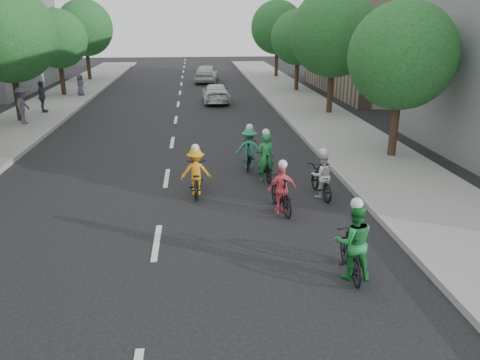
{
  "coord_description": "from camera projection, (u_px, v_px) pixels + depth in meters",
  "views": [
    {
      "loc": [
        1.05,
        -10.66,
        5.28
      ],
      "look_at": [
        2.25,
        1.66,
        1.0
      ],
      "focal_mm": 35.0,
      "sensor_mm": 36.0,
      "label": 1
    }
  ],
  "objects": [
    {
      "name": "tree_r_0",
      "position": [
        402.0,
        56.0,
        17.38
      ],
      "size": [
        4.0,
        4.0,
        5.97
      ],
      "color": "black",
      "rests_on": "ground"
    },
    {
      "name": "tree_l_3",
      "position": [
        8.0,
        35.0,
        23.53
      ],
      "size": [
        4.8,
        4.8,
        6.93
      ],
      "color": "black",
      "rests_on": "ground"
    },
    {
      "name": "cyclist_5",
      "position": [
        352.0,
        247.0,
        9.92
      ],
      "size": [
        0.86,
        1.7,
        1.83
      ],
      "rotation": [
        0.0,
        0.0,
        3.08
      ],
      "color": "black",
      "rests_on": "ground"
    },
    {
      "name": "follow_car_trail",
      "position": [
        207.0,
        73.0,
        40.71
      ],
      "size": [
        2.38,
        4.72,
        1.54
      ],
      "primitive_type": "imported",
      "rotation": [
        0.0,
        0.0,
        3.02
      ],
      "color": "silver",
      "rests_on": "ground"
    },
    {
      "name": "curb_left",
      "position": [
        33.0,
        144.0,
        20.47
      ],
      "size": [
        0.18,
        80.0,
        0.18
      ],
      "primitive_type": "cube",
      "color": "#999993",
      "rests_on": "ground"
    },
    {
      "name": "cyclist_1",
      "position": [
        265.0,
        163.0,
        15.96
      ],
      "size": [
        0.65,
        1.63,
        1.82
      ],
      "rotation": [
        0.0,
        0.0,
        3.26
      ],
      "color": "black",
      "rests_on": "ground"
    },
    {
      "name": "tree_r_2",
      "position": [
        298.0,
        38.0,
        34.31
      ],
      "size": [
        4.0,
        4.0,
        5.97
      ],
      "color": "black",
      "rests_on": "ground"
    },
    {
      "name": "tree_r_3",
      "position": [
        277.0,
        27.0,
        42.59
      ],
      "size": [
        4.8,
        4.8,
        6.93
      ],
      "color": "black",
      "rests_on": "ground"
    },
    {
      "name": "tree_l_5",
      "position": [
        85.0,
        28.0,
        40.46
      ],
      "size": [
        4.8,
        4.8,
        6.93
      ],
      "color": "black",
      "rests_on": "ground"
    },
    {
      "name": "spectator_2",
      "position": [
        80.0,
        85.0,
        32.75
      ],
      "size": [
        0.67,
        0.84,
        1.48
      ],
      "primitive_type": "imported",
      "rotation": [
        0.0,
        0.0,
        1.25
      ],
      "color": "#4E4D5A",
      "rests_on": "sidewalk_left"
    },
    {
      "name": "bldg_se",
      "position": [
        396.0,
        37.0,
        34.39
      ],
      "size": [
        10.0,
        14.0,
        8.0
      ],
      "primitive_type": "cube",
      "color": "gray",
      "rests_on": "ground"
    },
    {
      "name": "spectator_1",
      "position": [
        42.0,
        97.0,
        26.81
      ],
      "size": [
        0.58,
        1.09,
        1.78
      ],
      "primitive_type": "imported",
      "rotation": [
        0.0,
        0.0,
        1.71
      ],
      "color": "#464652",
      "rests_on": "sidewalk_left"
    },
    {
      "name": "curb_right",
      "position": [
        304.0,
        137.0,
        21.59
      ],
      "size": [
        0.18,
        80.0,
        0.18
      ],
      "primitive_type": "cube",
      "color": "#999993",
      "rests_on": "ground"
    },
    {
      "name": "cyclist_2",
      "position": [
        249.0,
        151.0,
        17.18
      ],
      "size": [
        1.09,
        1.8,
        1.7
      ],
      "rotation": [
        0.0,
        0.0,
        2.95
      ],
      "color": "black",
      "rests_on": "ground"
    },
    {
      "name": "tree_l_4",
      "position": [
        57.0,
        39.0,
        32.17
      ],
      "size": [
        4.0,
        4.0,
        5.97
      ],
      "color": "black",
      "rests_on": "ground"
    },
    {
      "name": "cyclist_4",
      "position": [
        321.0,
        179.0,
        14.52
      ],
      "size": [
        0.76,
        1.85,
        1.57
      ],
      "rotation": [
        0.0,
        0.0,
        3.21
      ],
      "color": "black",
      "rests_on": "ground"
    },
    {
      "name": "follow_car_lead",
      "position": [
        216.0,
        93.0,
        30.93
      ],
      "size": [
        1.75,
        4.21,
        1.21
      ],
      "primitive_type": "imported",
      "rotation": [
        0.0,
        0.0,
        3.15
      ],
      "color": "silver",
      "rests_on": "ground"
    },
    {
      "name": "cyclist_0",
      "position": [
        281.0,
        192.0,
        13.33
      ],
      "size": [
        0.88,
        1.83,
        1.58
      ],
      "rotation": [
        0.0,
        0.0,
        3.28
      ],
      "color": "black",
      "rests_on": "ground"
    },
    {
      "name": "cyclist_3",
      "position": [
        196.0,
        176.0,
        14.73
      ],
      "size": [
        0.99,
        1.82,
        1.64
      ],
      "rotation": [
        0.0,
        0.0,
        3.1
      ],
      "color": "black",
      "rests_on": "ground"
    },
    {
      "name": "spectator_0",
      "position": [
        23.0,
        105.0,
        23.83
      ],
      "size": [
        0.71,
        1.23,
        1.89
      ],
      "primitive_type": "imported",
      "rotation": [
        0.0,
        0.0,
        1.56
      ],
      "color": "#4D4C59",
      "rests_on": "sidewalk_left"
    },
    {
      "name": "ground",
      "position": [
        157.0,
        242.0,
        11.65
      ],
      "size": [
        120.0,
        120.0,
        0.0
      ],
      "primitive_type": "plane",
      "color": "black",
      "rests_on": "ground"
    },
    {
      "name": "sidewalk_right",
      "position": [
        345.0,
        137.0,
        21.77
      ],
      "size": [
        4.0,
        80.0,
        0.15
      ],
      "primitive_type": "cube",
      "color": "gray",
      "rests_on": "ground"
    },
    {
      "name": "tree_r_1",
      "position": [
        334.0,
        33.0,
        25.66
      ],
      "size": [
        4.8,
        4.8,
        6.93
      ],
      "color": "black",
      "rests_on": "ground"
    }
  ]
}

